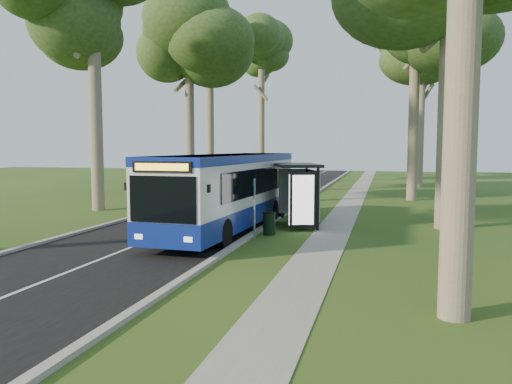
# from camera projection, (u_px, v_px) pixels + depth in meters

# --- Properties ---
(ground) EXTENTS (120.00, 120.00, 0.00)m
(ground) POSITION_uv_depth(u_px,v_px,m) (236.00, 246.00, 17.69)
(ground) COLOR #274816
(ground) RESTS_ON ground
(road) EXTENTS (7.00, 100.00, 0.02)m
(road) POSITION_uv_depth(u_px,v_px,m) (228.00, 209.00, 28.20)
(road) COLOR black
(road) RESTS_ON ground
(kerb_east) EXTENTS (0.25, 100.00, 0.12)m
(kerb_east) POSITION_uv_depth(u_px,v_px,m) (289.00, 211.00, 27.32)
(kerb_east) COLOR #9E9B93
(kerb_east) RESTS_ON ground
(kerb_west) EXTENTS (0.25, 100.00, 0.12)m
(kerb_west) POSITION_uv_depth(u_px,v_px,m) (171.00, 207.00, 29.07)
(kerb_west) COLOR #9E9B93
(kerb_west) RESTS_ON ground
(centre_line) EXTENTS (0.12, 100.00, 0.00)m
(centre_line) POSITION_uv_depth(u_px,v_px,m) (228.00, 209.00, 28.20)
(centre_line) COLOR white
(centre_line) RESTS_ON road
(footpath) EXTENTS (1.50, 100.00, 0.02)m
(footpath) POSITION_uv_depth(u_px,v_px,m) (344.00, 213.00, 26.58)
(footpath) COLOR gray
(footpath) RESTS_ON ground
(bus) EXTENTS (3.09, 12.21, 3.21)m
(bus) POSITION_uv_depth(u_px,v_px,m) (230.00, 191.00, 21.11)
(bus) COLOR silver
(bus) RESTS_ON ground
(bus_stop_sign) EXTENTS (0.12, 0.33, 2.34)m
(bus_stop_sign) POSITION_uv_depth(u_px,v_px,m) (254.00, 201.00, 18.84)
(bus_stop_sign) COLOR gray
(bus_stop_sign) RESTS_ON ground
(bus_shelter) EXTENTS (2.71, 3.64, 2.79)m
(bus_shelter) POSITION_uv_depth(u_px,v_px,m) (299.00, 183.00, 21.73)
(bus_shelter) COLOR black
(bus_shelter) RESTS_ON ground
(litter_bin) EXTENTS (0.53, 0.53, 0.93)m
(litter_bin) POSITION_uv_depth(u_px,v_px,m) (269.00, 223.00, 20.02)
(litter_bin) COLOR black
(litter_bin) RESTS_ON ground
(car_white) EXTENTS (2.78, 5.29, 1.72)m
(car_white) POSITION_uv_depth(u_px,v_px,m) (208.00, 180.00, 40.89)
(car_white) COLOR silver
(car_white) RESTS_ON ground
(car_silver) EXTENTS (2.59, 4.70, 1.47)m
(car_silver) POSITION_uv_depth(u_px,v_px,m) (238.00, 178.00, 45.16)
(car_silver) COLOR #B2B5BA
(car_silver) RESTS_ON ground
(tree_west_c) EXTENTS (5.20, 5.20, 14.33)m
(tree_west_c) POSITION_uv_depth(u_px,v_px,m) (189.00, 50.00, 36.35)
(tree_west_c) COLOR #7A6B56
(tree_west_c) RESTS_ON ground
(tree_west_d) EXTENTS (5.20, 5.20, 17.40)m
(tree_west_d) POSITION_uv_depth(u_px,v_px,m) (210.00, 47.00, 46.29)
(tree_west_d) COLOR #7A6B56
(tree_west_d) RESTS_ON ground
(tree_west_e) EXTENTS (5.20, 5.20, 16.65)m
(tree_west_e) POSITION_uv_depth(u_px,v_px,m) (261.00, 68.00, 55.36)
(tree_west_e) COLOR #7A6B56
(tree_west_e) RESTS_ON ground
(tree_east_c) EXTENTS (5.20, 5.20, 14.60)m
(tree_east_c) POSITION_uv_depth(u_px,v_px,m) (416.00, 35.00, 32.38)
(tree_east_c) COLOR #7A6B56
(tree_east_c) RESTS_ON ground
(tree_east_d) EXTENTS (5.20, 5.20, 14.31)m
(tree_east_d) POSITION_uv_depth(u_px,v_px,m) (422.00, 66.00, 43.67)
(tree_east_d) COLOR #7A6B56
(tree_east_d) RESTS_ON ground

